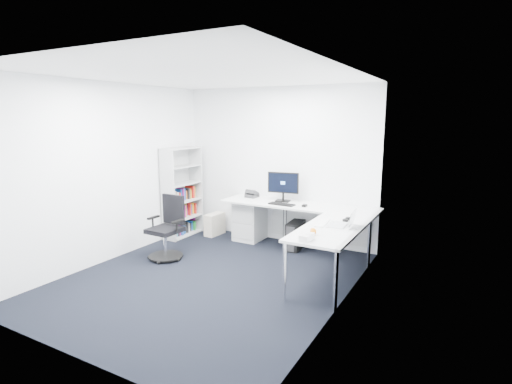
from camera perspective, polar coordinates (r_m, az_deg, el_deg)
The scene contains 22 objects.
ground at distance 5.64m, azimuth -6.65°, elevation -12.16°, with size 4.20×4.20×0.00m, color black.
ceiling at distance 5.23m, azimuth -7.30°, elevation 16.29°, with size 4.20×4.20×0.00m, color white.
wall_back at distance 7.06m, azimuth 3.05°, elevation 3.87°, with size 3.60×0.02×2.70m, color white.
wall_front at distance 3.80m, azimuth -25.79°, elevation -2.97°, with size 3.60×0.02×2.70m, color white.
wall_left at distance 6.48m, azimuth -20.02°, elevation 2.64°, with size 0.02×4.20×2.70m, color white.
wall_right at distance 4.47m, azimuth 12.12°, elevation -0.24°, with size 0.02×4.20×2.70m, color white.
l_desk at distance 6.40m, azimuth 4.68°, elevation -5.69°, with size 2.62×1.47×0.77m, color silver, non-canonical shape.
drawer_pedestal at distance 7.23m, azimuth -0.78°, elevation -4.02°, with size 0.46×0.57×0.70m, color silver.
bookshelf at distance 7.47m, azimuth -10.51°, elevation -0.02°, with size 0.32×0.82×1.64m, color #B2B4B4, non-canonical shape.
task_chair at distance 6.34m, azimuth -12.92°, elevation -5.08°, with size 0.55×0.55×0.98m, color black, non-canonical shape.
black_pc_tower at distance 6.75m, azimuth 5.64°, elevation -6.19°, with size 0.21×0.47×0.46m, color black.
beige_pc_tower at distance 7.56m, azimuth -5.91°, elevation -4.59°, with size 0.19×0.43×0.41m, color beige.
power_strip at distance 6.81m, azimuth 10.45°, elevation -8.01°, with size 0.39×0.07×0.04m, color white.
monitor at distance 6.77m, azimuth 3.87°, elevation 0.78°, with size 0.54×0.17×0.52m, color black, non-canonical shape.
black_keyboard at distance 6.54m, azimuth 3.69°, elevation -1.76°, with size 0.43×0.15×0.02m, color black.
mouse at distance 6.45m, azimuth 6.94°, elevation -1.94°, with size 0.06×0.11×0.03m, color black.
desk_phone at distance 7.14m, azimuth -0.58°, elevation -0.22°, with size 0.20×0.20×0.14m, color #28282A, non-canonical shape.
laptop at distance 5.37m, azimuth 11.54°, elevation -3.52°, with size 0.33×0.32×0.23m, color silver, non-canonical shape.
white_keyboard at distance 5.47m, azimuth 9.42°, elevation -4.39°, with size 0.12×0.43×0.01m, color white.
headphones at distance 5.70m, azimuth 12.87°, elevation -3.72°, with size 0.12×0.19×0.05m, color black, non-canonical shape.
orange_fruit at distance 4.92m, azimuth 8.12°, elevation -5.60°, with size 0.09×0.09×0.09m, color orange.
tissue_box at distance 4.70m, azimuth 7.26°, elevation -6.42°, with size 0.11×0.21×0.07m, color white.
Camera 1 is at (3.05, -4.21, 2.17)m, focal length 28.00 mm.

